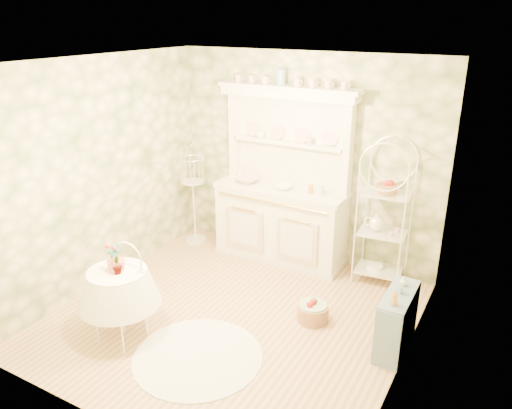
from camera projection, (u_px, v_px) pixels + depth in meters
The scene contains 22 objects.
floor at pixel (234, 316), 5.49m from camera, with size 3.60×3.60×0.00m, color tan.
ceiling at pixel (229, 62), 4.52m from camera, with size 3.60×3.60×0.00m, color white.
wall_left at pixel (101, 175), 5.83m from camera, with size 3.60×3.60×0.00m, color beige.
wall_right at pixel (414, 238), 4.18m from camera, with size 3.60×3.60×0.00m, color beige.
wall_back at pixel (305, 159), 6.47m from camera, with size 3.60×3.60×0.00m, color beige.
wall_front at pixel (97, 279), 3.54m from camera, with size 3.60×3.60×0.00m, color beige.
kitchen_dresser at pixel (281, 177), 6.40m from camera, with size 1.87×0.61×2.29m, color white.
bakers_rack at pixel (385, 209), 5.88m from camera, with size 0.59×0.42×1.91m, color white.
side_shelf at pixel (397, 322), 4.87m from camera, with size 0.25×0.68×0.58m, color slate.
round_table at pixel (121, 307), 5.12m from camera, with size 0.55×0.55×0.60m, color white.
cafe_chair at pixel (120, 303), 4.95m from camera, with size 0.39×0.39×0.85m, color white.
birdcage_stand at pixel (193, 194), 7.05m from camera, with size 0.34×0.34×1.45m, color white.
floor_basket at pixel (313, 310), 5.37m from camera, with size 0.38×0.38×0.25m, color #A87652.
lace_rug at pixel (198, 357), 4.83m from camera, with size 1.26×1.26×0.01m, color white.
bowl_floral at pixel (248, 182), 6.64m from camera, with size 0.30×0.30×0.07m, color white.
bowl_white at pixel (283, 189), 6.38m from camera, with size 0.23×0.23×0.07m, color white.
cup_left at pixel (260, 136), 6.55m from camera, with size 0.11×0.11×0.09m, color white.
cup_right at pixel (310, 142), 6.23m from camera, with size 0.09×0.09×0.09m, color white.
potted_geranium at pixel (116, 261), 4.88m from camera, with size 0.17×0.12×0.32m, color #3F7238.
bottle_amber at pixel (394, 298), 4.55m from camera, with size 0.07×0.07×0.17m, color #B67C31.
bottle_blue at pixel (399, 289), 4.75m from camera, with size 0.05×0.05×0.11m, color #759FC3.
bottle_glass at pixel (404, 282), 4.89m from camera, with size 0.07×0.07×0.09m, color silver.
Camera 1 is at (2.51, -3.96, 3.11)m, focal length 35.00 mm.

